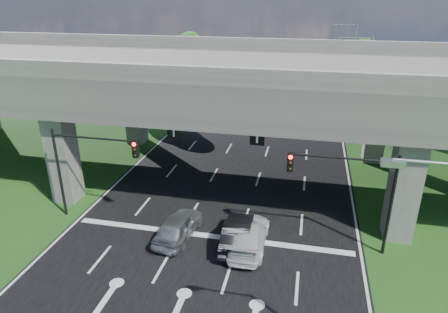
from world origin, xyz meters
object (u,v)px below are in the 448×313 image
at_px(signal_left, 87,159).
at_px(car_dark, 238,234).
at_px(streetlight_far, 362,80).
at_px(streetlight_beyond, 350,55).
at_px(car_white, 249,235).
at_px(car_silver, 178,226).
at_px(signal_right, 352,184).

bearing_deg(signal_left, car_dark, -5.59).
xyz_separation_m(streetlight_far, streetlight_beyond, (0.00, 16.00, 0.00)).
distance_m(streetlight_far, car_white, 22.92).
bearing_deg(streetlight_beyond, signal_left, -116.43).
bearing_deg(car_silver, streetlight_beyond, -102.40).
relative_size(signal_right, car_white, 1.19).
bearing_deg(signal_right, car_white, -170.05).
relative_size(streetlight_far, car_dark, 2.21).
height_order(streetlight_far, streetlight_beyond, same).
relative_size(signal_left, streetlight_far, 0.60).
distance_m(streetlight_beyond, car_silver, 39.19).
bearing_deg(car_white, signal_left, -5.62).
relative_size(signal_left, streetlight_beyond, 0.60).
xyz_separation_m(streetlight_far, car_dark, (-8.30, -21.00, -5.07)).
distance_m(signal_right, car_dark, 6.99).
bearing_deg(streetlight_far, signal_left, -131.78).
relative_size(streetlight_far, streetlight_beyond, 1.00).
height_order(signal_right, signal_left, same).
bearing_deg(streetlight_beyond, signal_right, -93.61).
bearing_deg(signal_left, streetlight_far, 48.22).
distance_m(streetlight_beyond, car_white, 38.12).
bearing_deg(signal_left, streetlight_beyond, 63.57).
relative_size(signal_right, streetlight_far, 0.60).
xyz_separation_m(streetlight_beyond, car_white, (-7.65, -37.00, -5.09)).
distance_m(signal_right, streetlight_far, 20.25).
bearing_deg(streetlight_beyond, car_silver, -107.83).
bearing_deg(signal_right, signal_left, 180.00).
bearing_deg(car_silver, car_dark, -174.58).
bearing_deg(signal_right, streetlight_beyond, 86.39).
height_order(streetlight_beyond, car_dark, streetlight_beyond).
bearing_deg(car_silver, car_white, -174.58).
bearing_deg(car_dark, signal_right, -174.20).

